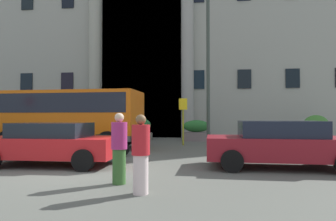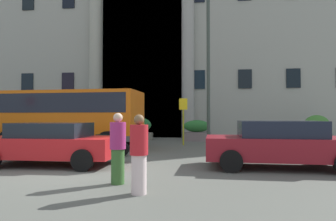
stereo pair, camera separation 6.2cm
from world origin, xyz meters
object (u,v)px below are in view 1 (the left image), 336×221
bus_stop_sign (183,116)px  hedge_planter_far_west (137,129)px  pedestrian_man_red_shirt (119,148)px  pedestrian_woman_dark_dress (141,154)px  orange_minibus (70,114)px  parked_sedan_second (52,143)px  motorcycle_near_kerb (106,144)px  hedge_planter_entrance_left (196,131)px  scooter_by_planter (285,146)px  lamppost_plaza_centre (208,55)px  hedge_planter_far_east (316,129)px  hedge_planter_east (65,129)px  white_taxi_kerbside (280,144)px

bus_stop_sign → hedge_planter_far_west: bearing=135.3°
pedestrian_man_red_shirt → pedestrian_woman_dark_dress: (0.66, -0.78, -0.02)m
orange_minibus → parked_sedan_second: (1.64, -4.80, -0.94)m
bus_stop_sign → hedge_planter_far_west: (-3.23, 3.20, -0.83)m
bus_stop_sign → parked_sedan_second: 7.78m
parked_sedan_second → bus_stop_sign: bearing=60.9°
hedge_planter_far_west → motorcycle_near_kerb: size_ratio=1.04×
hedge_planter_far_west → pedestrian_man_red_shirt: bearing=-79.4°
hedge_planter_entrance_left → scooter_by_planter: hedge_planter_entrance_left is taller
bus_stop_sign → lamppost_plaza_centre: 3.49m
hedge_planter_far_east → parked_sedan_second: bearing=-140.6°
hedge_planter_far_west → hedge_planter_entrance_left: 3.94m
orange_minibus → hedge_planter_far_west: size_ratio=3.52×
hedge_planter_far_west → motorcycle_near_kerb: 7.69m
parked_sedan_second → hedge_planter_east: bearing=113.6°
hedge_planter_far_east → pedestrian_man_red_shirt: 14.59m
hedge_planter_entrance_left → hedge_planter_east: bearing=175.9°
parked_sedan_second → motorcycle_near_kerb: size_ratio=2.17×
parked_sedan_second → white_taxi_kerbside: bearing=2.0°
lamppost_plaza_centre → bus_stop_sign: bearing=-177.9°
bus_stop_sign → scooter_by_planter: (3.95, -4.53, -1.09)m
bus_stop_sign → scooter_by_planter: 6.11m
white_taxi_kerbside → motorcycle_near_kerb: size_ratio=2.31×
hedge_planter_far_east → motorcycle_near_kerb: bearing=-145.8°
hedge_planter_entrance_left → white_taxi_kerbside: white_taxi_kerbside is taller
parked_sedan_second → lamppost_plaza_centre: lamppost_plaza_centre is taller
hedge_planter_far_west → parked_sedan_second: hedge_planter_far_west is taller
hedge_planter_entrance_left → hedge_planter_far_west: bearing=172.9°
scooter_by_planter → motorcycle_near_kerb: same height
hedge_planter_east → pedestrian_woman_dark_dress: bearing=-58.9°
hedge_planter_far_west → pedestrian_man_red_shirt: 12.39m
hedge_planter_far_west → white_taxi_kerbside: 11.66m
bus_stop_sign → hedge_planter_far_east: bus_stop_sign is taller
hedge_planter_far_east → pedestrian_woman_dark_dress: (-8.08, -12.47, 0.00)m
hedge_planter_far_west → parked_sedan_second: 9.98m
motorcycle_near_kerb → lamppost_plaza_centre: 7.48m
hedge_planter_east → bus_stop_sign: bearing=-22.2°
motorcycle_near_kerb → orange_minibus: bearing=149.2°
bus_stop_sign → hedge_planter_far_west: 4.62m
hedge_planter_east → hedge_planter_far_east: size_ratio=1.11×
orange_minibus → hedge_planter_east: bearing=120.8°
hedge_planter_far_east → hedge_planter_entrance_left: 7.11m
hedge_planter_east → hedge_planter_entrance_left: hedge_planter_east is taller
hedge_planter_far_east → white_taxi_kerbside: hedge_planter_far_east is taller
motorcycle_near_kerb → lamppost_plaza_centre: size_ratio=0.23×
hedge_planter_entrance_left → parked_sedan_second: size_ratio=0.42×
hedge_planter_east → lamppost_plaza_centre: bearing=-19.1°
hedge_planter_east → pedestrian_woman_dark_dress: 15.33m
motorcycle_near_kerb → pedestrian_man_red_shirt: size_ratio=1.17×
scooter_by_planter → motorcycle_near_kerb: bearing=174.3°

